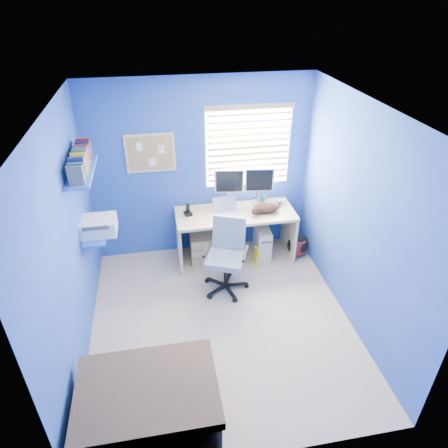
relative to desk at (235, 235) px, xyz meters
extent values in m
cube|color=tan|center=(-0.42, -1.26, -0.37)|extent=(3.00, 3.20, 0.00)
cube|color=white|center=(-0.42, -1.26, 2.13)|extent=(3.00, 3.20, 0.00)
cube|color=#1E46B3|center=(-0.42, 0.34, 0.88)|extent=(3.00, 0.01, 2.50)
cube|color=#1E46B3|center=(-0.42, -2.86, 0.88)|extent=(3.00, 0.01, 2.50)
cube|color=#1E46B3|center=(-1.92, -1.26, 0.88)|extent=(0.01, 3.20, 2.50)
cube|color=#1E46B3|center=(1.08, -1.26, 0.88)|extent=(0.01, 3.20, 2.50)
cube|color=#DEBB89|center=(0.00, 0.00, 0.00)|extent=(1.63, 0.65, 0.74)
cube|color=silver|center=(-0.12, -0.07, 0.48)|extent=(0.37, 0.32, 0.22)
cube|color=silver|center=(-0.05, 0.25, 0.64)|extent=(0.41, 0.17, 0.54)
cube|color=silver|center=(0.37, 0.22, 0.64)|extent=(0.41, 0.17, 0.54)
cube|color=black|center=(-0.64, 0.06, 0.45)|extent=(0.11, 0.13, 0.17)
imported|color=#276E6E|center=(0.45, 0.24, 0.42)|extent=(0.10, 0.09, 0.10)
cylinder|color=silver|center=(0.67, 0.14, 0.41)|extent=(0.13, 0.13, 0.07)
ellipsoid|color=black|center=(0.42, -0.06, 0.44)|extent=(0.41, 0.32, 0.13)
cube|color=beige|center=(0.40, -0.01, -0.14)|extent=(0.21, 0.45, 0.45)
cube|color=#D0B587|center=(-0.46, 0.00, -0.17)|extent=(0.35, 0.28, 0.41)
cube|color=yellow|center=(0.26, -0.21, -0.25)|extent=(0.03, 0.17, 0.24)
ellipsoid|color=black|center=(0.91, -0.13, -0.19)|extent=(0.38, 0.33, 0.37)
cube|color=brown|center=(-1.25, -2.43, -0.09)|extent=(1.15, 0.82, 0.55)
cylinder|color=black|center=(-0.26, -0.68, -0.34)|extent=(0.72, 0.72, 0.06)
cylinder|color=black|center=(-0.26, -0.68, -0.12)|extent=(0.06, 0.06, 0.39)
cube|color=#7E8DA8|center=(-0.26, -0.68, 0.12)|extent=(0.59, 0.59, 0.08)
cube|color=#7E8DA8|center=(-0.18, -0.48, 0.37)|extent=(0.41, 0.21, 0.43)
cube|color=white|center=(0.23, 0.33, 1.18)|extent=(1.15, 0.01, 1.10)
cube|color=tan|center=(0.23, 0.30, 1.18)|extent=(1.10, 0.03, 1.00)
cube|color=#DEBB89|center=(-1.07, 0.33, 1.18)|extent=(0.64, 0.02, 0.52)
cube|color=tan|center=(-1.07, 0.32, 1.18)|extent=(0.58, 0.01, 0.46)
cube|color=blue|center=(-1.78, -0.51, 0.55)|extent=(0.26, 0.55, 0.03)
cube|color=silver|center=(-1.74, -0.51, 0.65)|extent=(0.42, 0.34, 0.18)
cube|color=blue|center=(-1.79, -0.51, 1.35)|extent=(0.24, 0.90, 0.03)
cube|color=navy|center=(-1.80, -0.51, 1.48)|extent=(0.15, 0.80, 0.22)
camera|label=1|loc=(-0.99, -4.64, 3.09)|focal=32.00mm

